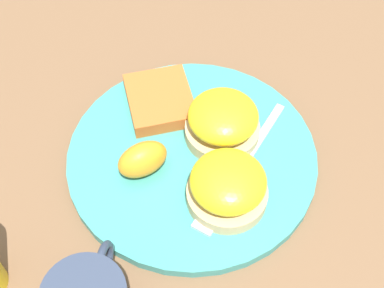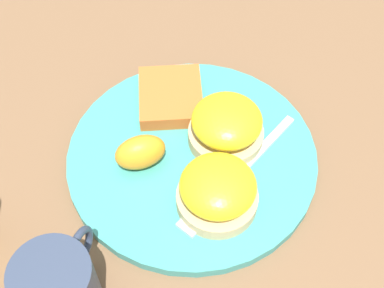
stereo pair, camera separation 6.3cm
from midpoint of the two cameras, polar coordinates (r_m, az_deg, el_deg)
name	(u,v)px [view 2 (the right image)]	position (r m, az deg, el deg)	size (l,w,h in m)	color
ground_plane	(192,160)	(0.65, 2.74, -1.94)	(1.10, 1.10, 0.00)	brown
plate	(192,157)	(0.65, 2.76, -1.59)	(0.30, 0.30, 0.01)	teal
sandwich_benedict_left	(218,191)	(0.58, 5.83, -5.19)	(0.09, 0.09, 0.06)	tan
sandwich_benedict_right	(226,126)	(0.64, 6.51, 1.74)	(0.09, 0.09, 0.06)	tan
hashbrown_patty	(171,97)	(0.68, 0.32, 4.92)	(0.09, 0.08, 0.02)	#BB5A25
orange_wedge	(140,152)	(0.62, -2.66, -1.09)	(0.06, 0.04, 0.04)	orange
fork	(234,179)	(0.62, 7.34, -3.92)	(0.20, 0.09, 0.00)	silver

